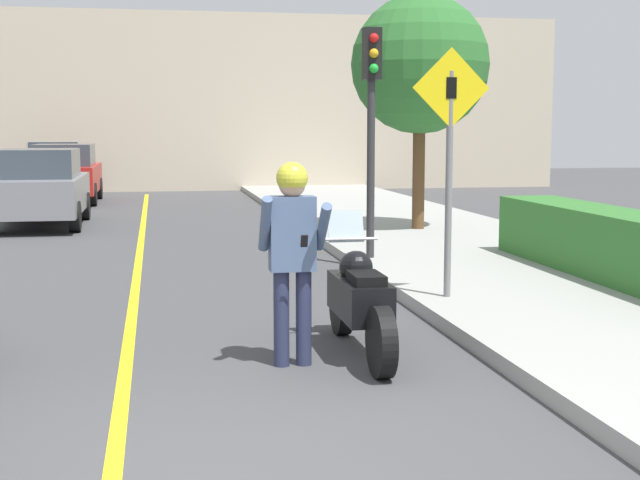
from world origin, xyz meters
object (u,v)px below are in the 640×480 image
at_px(person_biker, 292,240).
at_px(street_tree, 420,65).
at_px(parked_car_red, 65,173).
at_px(crossing_sign, 450,149).
at_px(parked_car_black, 58,166).
at_px(motorcycle, 359,301).
at_px(parked_car_grey, 40,187).
at_px(traffic_light, 372,98).

xyz_separation_m(person_biker, street_tree, (3.89, 9.12, 2.20)).
height_order(street_tree, parked_car_red, street_tree).
xyz_separation_m(crossing_sign, parked_car_black, (-6.64, 22.12, -1.02)).
bearing_deg(motorcycle, crossing_sign, 50.94).
height_order(crossing_sign, parked_car_grey, crossing_sign).
xyz_separation_m(motorcycle, parked_car_grey, (-4.32, 12.02, 0.35)).
distance_m(street_tree, parked_car_red, 12.49).
bearing_deg(crossing_sign, traffic_light, 92.20).
bearing_deg(street_tree, parked_car_red, 128.39).
bearing_deg(traffic_light, parked_car_red, 113.29).
bearing_deg(person_biker, parked_car_black, 100.49).
bearing_deg(crossing_sign, parked_car_black, 106.70).
height_order(motorcycle, parked_car_grey, parked_car_grey).
relative_size(traffic_light, parked_car_black, 0.82).
height_order(motorcycle, crossing_sign, crossing_sign).
relative_size(street_tree, parked_car_red, 1.08).
xyz_separation_m(parked_car_red, parked_car_black, (-0.77, 5.53, 0.00)).
relative_size(motorcycle, parked_car_grey, 0.54).
bearing_deg(crossing_sign, motorcycle, -129.06).
distance_m(motorcycle, parked_car_black, 24.49).
bearing_deg(motorcycle, street_tree, 69.96).
distance_m(person_biker, crossing_sign, 3.11).
height_order(parked_car_grey, parked_car_red, same).
xyz_separation_m(street_tree, parked_car_grey, (-7.53, 3.21, -2.47)).
relative_size(crossing_sign, parked_car_grey, 0.68).
height_order(person_biker, parked_car_red, person_biker).
bearing_deg(traffic_light, parked_car_grey, 129.20).
bearing_deg(parked_car_black, motorcycle, -77.82).
xyz_separation_m(person_biker, crossing_sign, (2.15, 2.12, 0.75)).
relative_size(person_biker, traffic_light, 0.53).
distance_m(crossing_sign, parked_car_black, 23.12).
bearing_deg(traffic_light, motorcycle, -104.84).
relative_size(motorcycle, parked_car_red, 0.54).
xyz_separation_m(motorcycle, street_tree, (3.21, 8.81, 2.82)).
distance_m(crossing_sign, traffic_light, 3.34).
relative_size(motorcycle, parked_car_black, 0.54).
bearing_deg(parked_car_grey, traffic_light, -50.80).
bearing_deg(person_biker, parked_car_grey, 106.46).
xyz_separation_m(person_biker, parked_car_black, (-4.49, 24.25, -0.27)).
bearing_deg(parked_car_grey, person_biker, -73.54).
relative_size(motorcycle, street_tree, 0.50).
distance_m(street_tree, parked_car_black, 17.47).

